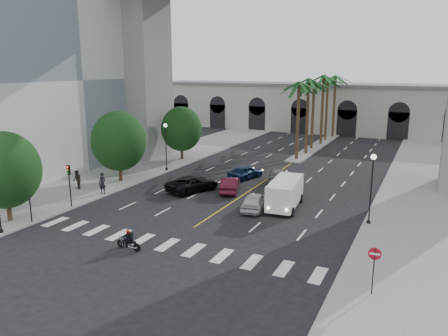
% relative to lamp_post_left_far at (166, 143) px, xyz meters
% --- Properties ---
extents(ground, '(140.00, 140.00, 0.00)m').
position_rel_lamp_post_left_far_xyz_m(ground, '(11.40, -16.00, -3.22)').
color(ground, black).
rests_on(ground, ground).
extents(sidewalk_left, '(8.00, 100.00, 0.15)m').
position_rel_lamp_post_left_far_xyz_m(sidewalk_left, '(-3.60, -1.00, -3.15)').
color(sidewalk_left, gray).
rests_on(sidewalk_left, ground).
extents(sidewalk_right, '(8.00, 100.00, 0.15)m').
position_rel_lamp_post_left_far_xyz_m(sidewalk_right, '(26.40, -1.00, -3.15)').
color(sidewalk_right, gray).
rests_on(sidewalk_right, ground).
extents(median, '(2.00, 24.00, 0.20)m').
position_rel_lamp_post_left_far_xyz_m(median, '(11.40, 22.00, -3.12)').
color(median, gray).
rests_on(median, ground).
extents(building_left, '(16.50, 32.50, 20.60)m').
position_rel_lamp_post_left_far_xyz_m(building_left, '(-15.60, -4.00, 7.09)').
color(building_left, silver).
rests_on(building_left, ground).
extents(pier_building, '(71.00, 10.50, 8.50)m').
position_rel_lamp_post_left_far_xyz_m(pier_building, '(11.40, 39.00, 1.04)').
color(pier_building, '#B9B5A6').
rests_on(pier_building, ground).
extents(palm_a, '(3.20, 3.20, 10.30)m').
position_rel_lamp_post_left_far_xyz_m(palm_a, '(11.40, 12.00, 5.88)').
color(palm_a, '#47331E').
rests_on(palm_a, ground).
extents(palm_b, '(3.20, 3.20, 10.60)m').
position_rel_lamp_post_left_far_xyz_m(palm_b, '(11.50, 16.00, 6.15)').
color(palm_b, '#47331E').
rests_on(palm_b, ground).
extents(palm_c, '(3.20, 3.20, 10.10)m').
position_rel_lamp_post_left_far_xyz_m(palm_c, '(11.20, 20.00, 5.69)').
color(palm_c, '#47331E').
rests_on(palm_c, ground).
extents(palm_d, '(3.20, 3.20, 10.90)m').
position_rel_lamp_post_left_far_xyz_m(palm_d, '(11.55, 24.00, 6.43)').
color(palm_d, '#47331E').
rests_on(palm_d, ground).
extents(palm_e, '(3.20, 3.20, 10.40)m').
position_rel_lamp_post_left_far_xyz_m(palm_e, '(11.30, 28.00, 5.97)').
color(palm_e, '#47331E').
rests_on(palm_e, ground).
extents(palm_f, '(3.20, 3.20, 10.70)m').
position_rel_lamp_post_left_far_xyz_m(palm_f, '(11.60, 32.00, 6.24)').
color(palm_f, '#47331E').
rests_on(palm_f, ground).
extents(street_tree_near, '(5.20, 5.20, 6.89)m').
position_rel_lamp_post_left_far_xyz_m(street_tree_near, '(-1.60, -19.00, 0.80)').
color(street_tree_near, '#382616').
rests_on(street_tree_near, ground).
extents(street_tree_mid, '(5.44, 5.44, 7.21)m').
position_rel_lamp_post_left_far_xyz_m(street_tree_mid, '(-1.60, -6.00, 0.99)').
color(street_tree_mid, '#382616').
rests_on(street_tree_mid, ground).
extents(street_tree_far, '(5.04, 5.04, 6.68)m').
position_rel_lamp_post_left_far_xyz_m(street_tree_far, '(-1.60, 6.00, 0.68)').
color(street_tree_far, '#382616').
rests_on(street_tree_far, ground).
extents(lamp_post_left_far, '(0.40, 0.40, 5.35)m').
position_rel_lamp_post_left_far_xyz_m(lamp_post_left_far, '(0.00, 0.00, 0.00)').
color(lamp_post_left_far, black).
rests_on(lamp_post_left_far, ground).
extents(lamp_post_right, '(0.40, 0.40, 5.35)m').
position_rel_lamp_post_left_far_xyz_m(lamp_post_right, '(22.80, -8.00, 0.00)').
color(lamp_post_right, black).
rests_on(lamp_post_right, ground).
extents(traffic_signal_near, '(0.25, 0.18, 3.65)m').
position_rel_lamp_post_left_far_xyz_m(traffic_signal_near, '(0.10, -18.50, -0.71)').
color(traffic_signal_near, black).
rests_on(traffic_signal_near, ground).
extents(traffic_signal_far, '(0.25, 0.18, 3.65)m').
position_rel_lamp_post_left_far_xyz_m(traffic_signal_far, '(0.10, -14.50, -0.71)').
color(traffic_signal_far, black).
rests_on(traffic_signal_far, ground).
extents(motorcycle_rider, '(1.87, 0.50, 1.35)m').
position_rel_lamp_post_left_far_xyz_m(motorcycle_rider, '(9.65, -19.21, -2.61)').
color(motorcycle_rider, black).
rests_on(motorcycle_rider, ground).
extents(car_a, '(2.35, 4.44, 1.44)m').
position_rel_lamp_post_left_far_xyz_m(car_a, '(13.90, -8.32, -2.50)').
color(car_a, '#BDBBC1').
rests_on(car_a, ground).
extents(car_b, '(2.80, 4.55, 1.42)m').
position_rel_lamp_post_left_far_xyz_m(car_b, '(9.90, -4.48, -2.51)').
color(car_b, '#4B0F21').
rests_on(car_b, ground).
extents(car_c, '(4.19, 5.75, 1.45)m').
position_rel_lamp_post_left_far_xyz_m(car_c, '(6.63, -5.74, -2.49)').
color(car_c, black).
rests_on(car_c, ground).
extents(car_d, '(2.99, 5.12, 1.39)m').
position_rel_lamp_post_left_far_xyz_m(car_d, '(12.90, 0.75, -2.52)').
color(car_d, slate).
rests_on(car_d, ground).
extents(car_e, '(2.83, 4.57, 1.45)m').
position_rel_lamp_post_left_far_xyz_m(car_e, '(9.25, 0.67, -2.50)').
color(car_e, '#0E2141').
rests_on(car_e, ground).
extents(cargo_van, '(2.69, 5.72, 2.36)m').
position_rel_lamp_post_left_far_xyz_m(cargo_van, '(15.95, -6.77, -1.91)').
color(cargo_van, white).
rests_on(cargo_van, ground).
extents(pedestrian_a, '(0.76, 0.54, 1.95)m').
position_rel_lamp_post_left_far_xyz_m(pedestrian_a, '(-0.10, -10.42, -2.09)').
color(pedestrian_a, black).
rests_on(pedestrian_a, sidewalk_left).
extents(pedestrian_b, '(1.11, 1.04, 1.81)m').
position_rel_lamp_post_left_far_xyz_m(pedestrian_b, '(-3.26, -10.29, -2.17)').
color(pedestrian_b, black).
rests_on(pedestrian_b, sidewalk_left).
extents(do_not_enter_sign, '(0.66, 0.08, 2.68)m').
position_rel_lamp_post_left_far_xyz_m(do_not_enter_sign, '(24.40, -18.63, -1.28)').
color(do_not_enter_sign, black).
rests_on(do_not_enter_sign, ground).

